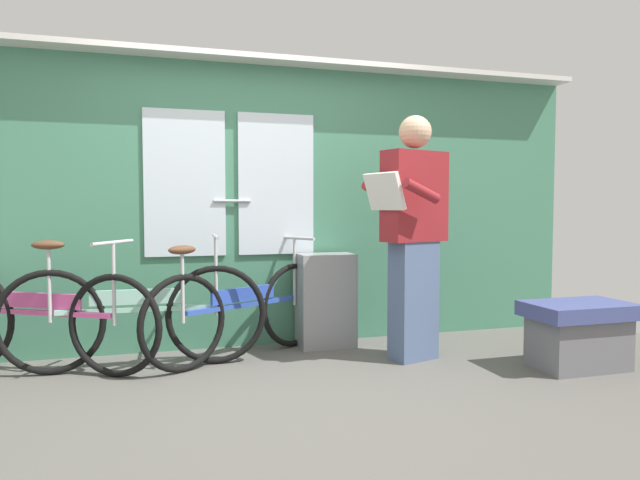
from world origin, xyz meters
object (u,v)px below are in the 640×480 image
Objects in this scene: passenger_reading_newspaper at (413,232)px; bench_seat_corner at (578,333)px; bicycle_near_door at (243,310)px; bicycle_leaning_behind at (40,318)px; trash_bin_by_wall at (326,300)px; bicycle_by_pole at (135,315)px.

bench_seat_corner is at bearing 134.30° from passenger_reading_newspaper.
bicycle_near_door is 2.33m from bench_seat_corner.
bicycle_leaning_behind is 2.22× the size of bench_seat_corner.
bicycle_near_door is at bearing -35.05° from passenger_reading_newspaper.
trash_bin_by_wall reaches higher than bench_seat_corner.
bicycle_leaning_behind is 3.61m from bench_seat_corner.
bicycle_by_pole reaches higher than bicycle_near_door.
bench_seat_corner is (1.46, -1.08, -0.12)m from trash_bin_by_wall.
trash_bin_by_wall is (1.42, 0.25, -0.01)m from bicycle_by_pole.
passenger_reading_newspaper reaches higher than trash_bin_by_wall.
trash_bin_by_wall is at bearing -14.03° from bicycle_near_door.
bicycle_by_pole is at bearing -169.90° from trash_bin_by_wall.
bicycle_near_door is 0.84× the size of bicycle_by_pole.
bench_seat_corner is (2.14, -0.90, -0.11)m from bicycle_near_door.
bicycle_near_door is 1.35m from passenger_reading_newspaper.
bicycle_near_door is 1.34m from bicycle_leaning_behind.
bicycle_near_door is at bearing 157.11° from bench_seat_corner.
passenger_reading_newspaper reaches higher than bicycle_leaning_behind.
bench_seat_corner is (2.88, -0.83, -0.13)m from bicycle_by_pole.
passenger_reading_newspaper reaches higher than bench_seat_corner.
bicycle_leaning_behind is at bearing 170.30° from bicycle_by_pole.
bicycle_near_door is 0.74m from bicycle_by_pole.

